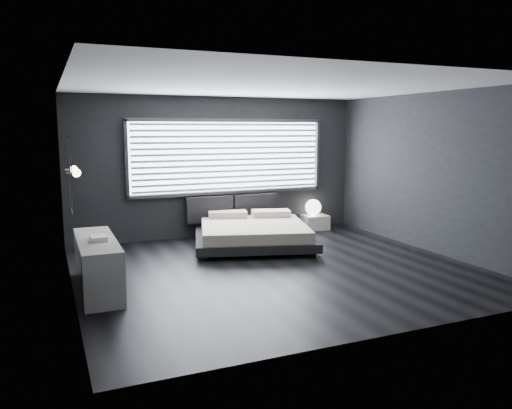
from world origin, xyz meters
name	(u,v)px	position (x,y,z in m)	size (l,w,h in m)	color
room	(278,180)	(0.00, 0.00, 1.40)	(6.04, 6.00, 2.80)	black
window	(229,157)	(0.20, 2.70, 1.61)	(4.14, 0.09, 1.52)	white
headboard	(233,208)	(0.25, 2.64, 0.57)	(1.96, 0.16, 0.52)	black
sconce_near	(76,173)	(-2.88, 0.05, 1.60)	(0.18, 0.11, 0.11)	silver
sconce_far	(74,169)	(-2.88, 0.65, 1.60)	(0.18, 0.11, 0.11)	silver
wall_art_upper	(70,156)	(-2.98, -0.55, 1.85)	(0.01, 0.48, 0.48)	#47474C
wall_art_lower	(71,193)	(-2.98, -0.30, 1.38)	(0.01, 0.48, 0.48)	#47474C
bed	(253,232)	(0.26, 1.59, 0.26)	(2.61, 2.55, 0.55)	black
nightstand	(315,222)	(2.10, 2.50, 0.15)	(0.53, 0.44, 0.31)	white
orb_lamp	(313,207)	(2.07, 2.53, 0.48)	(0.34, 0.34, 0.34)	white
dresser	(98,265)	(-2.67, 0.02, 0.35)	(0.51, 1.77, 0.71)	white
book_stack	(98,238)	(-2.66, -0.08, 0.74)	(0.26, 0.33, 0.07)	white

